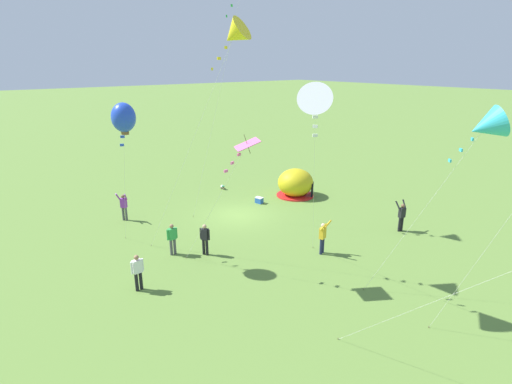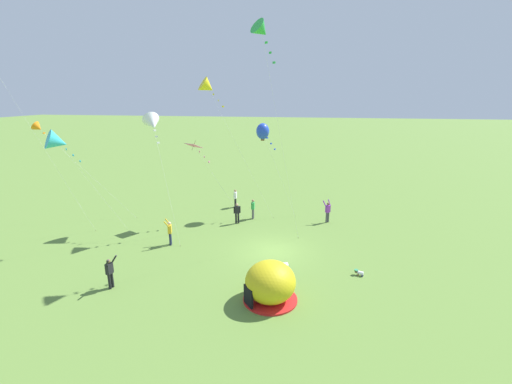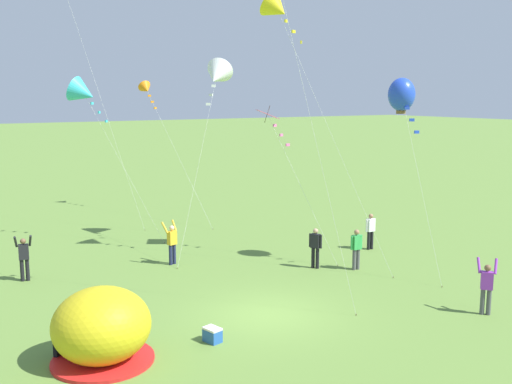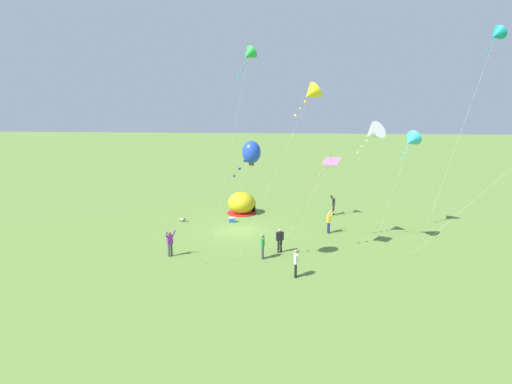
{
  "view_description": "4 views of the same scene",
  "coord_description": "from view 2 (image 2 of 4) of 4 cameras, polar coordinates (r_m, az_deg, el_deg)",
  "views": [
    {
      "loc": [
        14.29,
        20.2,
        9.7
      ],
      "look_at": [
        1.89,
        4.33,
        3.12
      ],
      "focal_mm": 28.0,
      "sensor_mm": 36.0,
      "label": 1
    },
    {
      "loc": [
        -21.16,
        -2.65,
        10.18
      ],
      "look_at": [
        1.99,
        1.51,
        3.55
      ],
      "focal_mm": 24.0,
      "sensor_mm": 36.0,
      "label": 2
    },
    {
      "loc": [
        -10.25,
        -16.07,
        7.25
      ],
      "look_at": [
        2.41,
        4.67,
        3.31
      ],
      "focal_mm": 42.0,
      "sensor_mm": 36.0,
      "label": 3
    },
    {
      "loc": [
        31.11,
        4.8,
        9.64
      ],
      "look_at": [
        -0.77,
        1.32,
        3.15
      ],
      "focal_mm": 28.0,
      "sensor_mm": 36.0,
      "label": 4
    }
  ],
  "objects": [
    {
      "name": "ground_plane",
      "position": [
        23.63,
        2.8,
        -9.79
      ],
      "size": [
        300.0,
        300.0,
        0.0
      ],
      "primitive_type": "plane",
      "color": "olive"
    },
    {
      "name": "popup_tent",
      "position": [
        18.04,
        2.38,
        -14.86
      ],
      "size": [
        2.81,
        2.81,
        2.1
      ],
      "color": "gold",
      "rests_on": "ground"
    },
    {
      "name": "cooler_box",
      "position": [
        21.15,
        4.65,
        -12.4
      ],
      "size": [
        0.48,
        0.6,
        0.44
      ],
      "color": "#2659B2",
      "rests_on": "ground"
    },
    {
      "name": "toddler_crawling",
      "position": [
        21.49,
        16.8,
        -12.73
      ],
      "size": [
        0.36,
        0.55,
        0.32
      ],
      "color": "white",
      "rests_on": "ground"
    },
    {
      "name": "person_watching_sky",
      "position": [
        20.61,
        -23.18,
        -12.09
      ],
      "size": [
        0.67,
        0.53,
        1.89
      ],
      "color": "black",
      "rests_on": "ground"
    },
    {
      "name": "person_far_back",
      "position": [
        32.2,
        -3.47,
        -0.91
      ],
      "size": [
        0.59,
        0.25,
        1.72
      ],
      "color": "black",
      "rests_on": "ground"
    },
    {
      "name": "person_near_tent",
      "position": [
        28.14,
        -3.17,
        -3.39
      ],
      "size": [
        0.39,
        0.53,
        1.72
      ],
      "color": "black",
      "rests_on": "ground"
    },
    {
      "name": "person_arms_raised",
      "position": [
        28.93,
        11.86,
        -3.1
      ],
      "size": [
        0.7,
        0.71,
        1.89
      ],
      "color": "#4C4C51",
      "rests_on": "ground"
    },
    {
      "name": "person_center_field",
      "position": [
        29.15,
        -0.5,
        -2.68
      ],
      "size": [
        0.59,
        0.26,
        1.72
      ],
      "color": "#4C4C51",
      "rests_on": "ground"
    },
    {
      "name": "person_flying_kite",
      "position": [
        24.9,
        -14.18,
        -6.4
      ],
      "size": [
        0.7,
        0.58,
        1.89
      ],
      "color": "#1E2347",
      "rests_on": "ground"
    },
    {
      "name": "kite_orange",
      "position": [
        33.77,
        -32.53,
        9.01
      ],
      "size": [
        1.14,
        8.17,
        8.16
      ],
      "color": "silver",
      "rests_on": "ground"
    },
    {
      "name": "kite_yellow",
      "position": [
        26.37,
        -8.06,
        16.94
      ],
      "size": [
        3.45,
        5.55,
        11.53
      ],
      "color": "silver",
      "rests_on": "ground"
    },
    {
      "name": "kite_green",
      "position": [
        21.8,
        0.93,
        25.32
      ],
      "size": [
        3.27,
        3.25,
        14.47
      ],
      "color": "silver",
      "rests_on": "ground"
    },
    {
      "name": "kite_white",
      "position": [
        27.44,
        -16.83,
        10.9
      ],
      "size": [
        4.7,
        4.22,
        9.02
      ],
      "color": "silver",
      "rests_on": "ground"
    },
    {
      "name": "kite_blue",
      "position": [
        29.42,
        1.13,
        10.07
      ],
      "size": [
        1.1,
        3.57,
        7.96
      ],
      "color": "silver",
      "rests_on": "ground"
    },
    {
      "name": "kite_cyan",
      "position": [
        25.28,
        -30.18,
        7.23
      ],
      "size": [
        3.92,
        3.72,
        8.17
      ],
      "color": "silver",
      "rests_on": "ground"
    },
    {
      "name": "kite_pink",
      "position": [
        27.57,
        -10.03,
        7.26
      ],
      "size": [
        2.0,
        4.32,
        6.81
      ],
      "color": "silver",
      "rests_on": "ground"
    }
  ]
}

